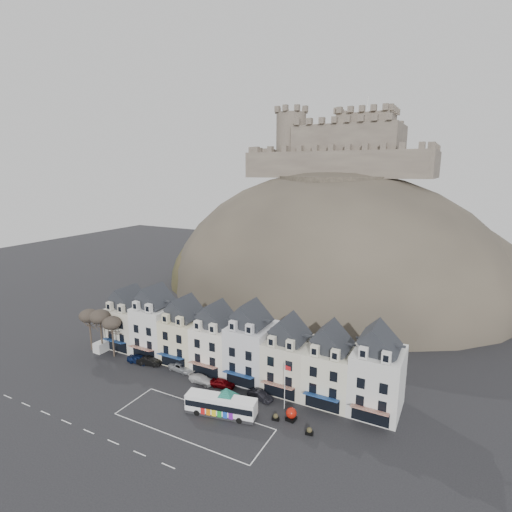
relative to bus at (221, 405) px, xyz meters
The scene contains 21 objects.
ground 6.56m from the bus, 136.62° to the right, with size 300.00×300.00×0.00m, color black.
coach_bay_markings 4.38m from the bus, 130.07° to the right, with size 22.00×7.50×0.01m, color silver.
townhouse_terrace 12.98m from the bus, 111.11° to the left, with size 54.40×9.35×11.80m.
castle_hill 64.69m from the bus, 92.99° to the left, with size 100.00×76.00×68.00m.
castle 81.41m from the bus, 93.29° to the left, with size 50.20×22.20×22.00m.
tree_left_far 34.59m from the bus, 169.66° to the left, with size 3.61×3.61×8.24m.
tree_left_mid 31.74m from the bus, 168.68° to the left, with size 3.78×3.78×8.64m.
tree_left_near 28.73m from the bus, 167.48° to the left, with size 3.43×3.43×7.84m.
bus is the anchor object (origin of this frame).
bus_shelter 1.70m from the bus, 59.92° to the left, with size 6.06×6.06×3.95m.
red_buoy 9.95m from the bus, 20.78° to the left, with size 1.50×1.50×1.86m.
flagpole 9.60m from the bus, 36.87° to the left, with size 1.02×0.27×7.16m.
white_van 32.20m from the bus, 166.85° to the left, with size 1.84×4.23×1.93m.
planter_west 7.86m from the bus, 18.59° to the left, with size 1.05×0.69×0.99m.
planter_east 12.78m from the bus, ahead, with size 1.09×0.72×1.03m.
car_navy 22.50m from the bus, 163.65° to the left, with size 1.78×4.42×1.51m, color #0D1941.
car_black 20.53m from the bus, 161.25° to the left, with size 1.55×4.44×1.46m, color black.
car_silver 15.14m from the bus, 149.67° to the left, with size 2.19×4.67×1.32m, color #B0B4B8.
car_white 9.68m from the bus, 142.21° to the left, with size 1.82×4.47×1.30m, color silver.
car_maroon 7.46m from the bus, 121.09° to the left, with size 1.63×4.06×1.38m, color #590508.
car_charcoal 6.90m from the bus, 62.69° to the left, with size 1.44×4.12×1.36m, color black.
Camera 1 is at (32.60, -38.20, 34.13)m, focal length 28.00 mm.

